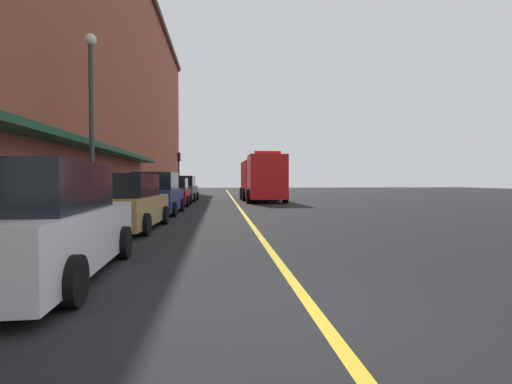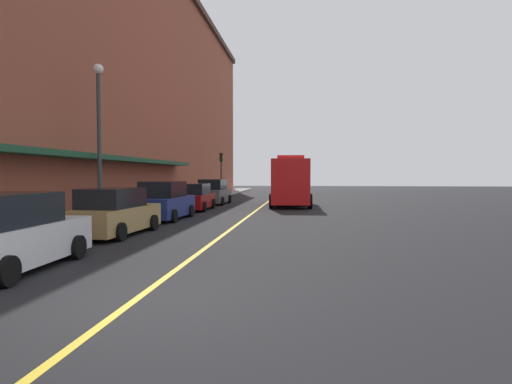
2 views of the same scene
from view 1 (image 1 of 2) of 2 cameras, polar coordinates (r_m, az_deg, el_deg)
The scene contains 14 objects.
ground_plane at distance 29.08m, azimuth -3.28°, elevation -1.34°, with size 112.00×112.00×0.00m, color black.
sidewalk_left at distance 29.49m, azimuth -15.41°, elevation -1.21°, with size 2.40×70.00×0.15m, color gray.
lane_center_stripe at distance 29.08m, azimuth -3.28°, elevation -1.34°, with size 0.16×70.00×0.01m, color gold.
brick_building_left at distance 31.12m, azimuth -27.08°, elevation 16.33°, with size 10.53×64.00×18.99m.
parked_car_0 at distance 6.78m, azimuth -29.86°, elevation -4.36°, with size 2.26×4.77×1.83m.
parked_car_1 at distance 12.60m, azimuth -18.83°, elevation -1.67°, with size 2.16×4.76×1.76m.
parked_car_2 at distance 18.19m, azimuth -14.54°, elevation -0.41°, with size 2.15×4.65×1.92m.
parked_car_3 at distance 23.99m, azimuth -12.15°, elevation -0.13°, with size 2.00×4.50×1.69m.
parked_car_4 at distance 29.66m, azimuth -10.89°, elevation 0.40°, with size 2.21×4.62×1.91m.
fire_truck at distance 28.65m, azimuth 0.85°, elevation 1.98°, with size 3.00×8.00×3.54m.
parking_meter_0 at distance 11.53m, azimuth -27.04°, elevation -0.88°, with size 0.14×0.18×1.33m.
parking_meter_2 at distance 10.10m, azimuth -30.31°, elevation -1.27°, with size 0.14×0.18×1.33m.
street_lamp_left at distance 16.07m, azimuth -23.43°, elevation 11.81°, with size 0.44×0.44×6.94m.
traffic_light_near at distance 40.13m, azimuth -11.47°, elevation 3.97°, with size 0.38×0.36×4.30m.
Camera 1 is at (-1.11, -4.01, 1.54)m, focal length 26.71 mm.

